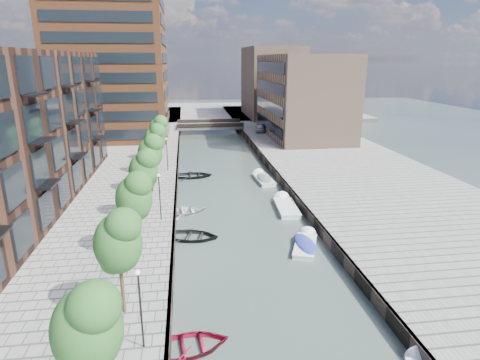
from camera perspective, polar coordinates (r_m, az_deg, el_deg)
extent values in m
plane|color=#38473F|center=(50.86, -2.03, 0.54)|extent=(300.00, 300.00, 0.00)
cube|color=gray|center=(54.61, 14.92, 1.66)|extent=(20.00, 140.00, 1.00)
cube|color=#332823|center=(50.51, -8.93, 0.82)|extent=(0.25, 140.00, 1.00)
cube|color=#332823|center=(51.66, 4.72, 1.32)|extent=(0.25, 140.00, 1.00)
cube|color=gray|center=(109.56, -5.24, 9.53)|extent=(80.00, 40.00, 1.00)
cube|color=#321B13|center=(41.95, -29.08, 6.15)|extent=(8.00, 38.00, 14.00)
cube|color=brown|center=(74.62, -18.00, 17.38)|extent=(18.00, 18.00, 30.00)
cube|color=#94735A|center=(73.85, 8.83, 11.77)|extent=(12.00, 25.00, 14.00)
cube|color=#94735A|center=(98.94, 4.53, 13.72)|extent=(12.00, 20.00, 16.00)
cube|color=gray|center=(81.76, -4.32, 7.65)|extent=(13.00, 6.00, 0.60)
cube|color=#332823|center=(78.91, -4.20, 7.76)|extent=(13.00, 0.40, 0.80)
cube|color=#332823|center=(84.44, -4.45, 8.35)|extent=(13.00, 0.40, 0.80)
ellipsoid|color=#235921|center=(15.87, -20.96, -18.61)|extent=(2.50, 2.50, 3.25)
cylinder|color=#382619|center=(23.09, -16.40, -14.21)|extent=(0.20, 0.20, 3.20)
ellipsoid|color=#235921|center=(21.84, -16.99, -8.05)|extent=(2.50, 2.50, 3.25)
cylinder|color=#382619|center=(29.26, -14.49, -7.19)|extent=(0.20, 0.20, 3.20)
ellipsoid|color=#235921|center=(28.29, -14.88, -2.14)|extent=(2.50, 2.50, 3.25)
cylinder|color=#382619|center=(35.74, -13.28, -2.66)|extent=(0.20, 0.20, 3.20)
ellipsoid|color=#235921|center=(34.95, -13.58, 1.56)|extent=(2.50, 2.50, 3.25)
cylinder|color=#382619|center=(42.39, -12.46, 0.47)|extent=(0.20, 0.20, 3.20)
ellipsoid|color=#235921|center=(41.72, -12.69, 4.06)|extent=(2.50, 2.50, 3.25)
cylinder|color=#382619|center=(49.13, -11.86, 2.74)|extent=(0.20, 0.20, 3.20)
ellipsoid|color=#235921|center=(48.56, -12.05, 5.86)|extent=(2.50, 2.50, 3.25)
cylinder|color=#382619|center=(55.94, -11.40, 4.47)|extent=(0.20, 0.20, 3.20)
ellipsoid|color=#235921|center=(55.44, -11.57, 7.22)|extent=(2.50, 2.50, 3.25)
cylinder|color=black|center=(20.18, -13.92, -17.57)|extent=(0.10, 0.10, 4.00)
sphere|color=#FFF2CC|center=(19.14, -14.35, -12.61)|extent=(0.24, 0.24, 0.24)
cylinder|color=black|center=(34.56, -11.33, -2.51)|extent=(0.10, 0.10, 4.00)
sphere|color=#FFF2CC|center=(33.96, -11.52, 0.68)|extent=(0.24, 0.24, 0.24)
cylinder|color=black|center=(49.93, -10.33, 3.53)|extent=(0.10, 0.10, 4.00)
sphere|color=#FFF2CC|center=(49.52, -10.45, 5.78)|extent=(0.24, 0.24, 0.24)
imported|color=black|center=(33.73, -6.92, -8.29)|extent=(5.26, 4.32, 0.95)
imported|color=maroon|center=(22.40, -7.32, -22.81)|extent=(4.71, 3.67, 0.89)
imported|color=white|center=(39.10, -7.79, -4.71)|extent=(4.84, 3.97, 0.87)
imported|color=black|center=(50.69, -6.71, 0.38)|extent=(4.84, 3.46, 1.00)
cube|color=white|center=(39.74, 6.64, -4.22)|extent=(2.12, 5.02, 0.69)
cube|color=white|center=(39.61, 6.65, -3.72)|extent=(2.21, 5.13, 0.11)
cone|color=white|center=(41.98, 6.03, -2.96)|extent=(1.87, 1.07, 1.82)
cube|color=white|center=(32.26, 9.23, -9.52)|extent=(2.92, 4.40, 0.58)
cube|color=white|center=(32.13, 9.26, -9.02)|extent=(3.02, 4.51, 0.09)
cone|color=white|center=(34.11, 9.53, -7.95)|extent=(1.72, 1.31, 1.53)
ellipsoid|color=#22309E|center=(32.11, 9.26, -8.95)|extent=(2.71, 4.03, 0.50)
cube|color=white|center=(48.64, 3.43, -0.18)|extent=(2.04, 4.70, 0.65)
cube|color=white|center=(48.54, 3.44, 0.21)|extent=(2.12, 4.81, 0.10)
cone|color=white|center=(50.75, 2.75, 0.61)|extent=(1.76, 1.02, 1.70)
ellipsoid|color=slate|center=(48.52, 3.44, 0.27)|extent=(1.91, 4.30, 0.56)
imported|color=#AAACAF|center=(76.70, 2.90, 7.39)|extent=(2.37, 4.43, 1.43)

